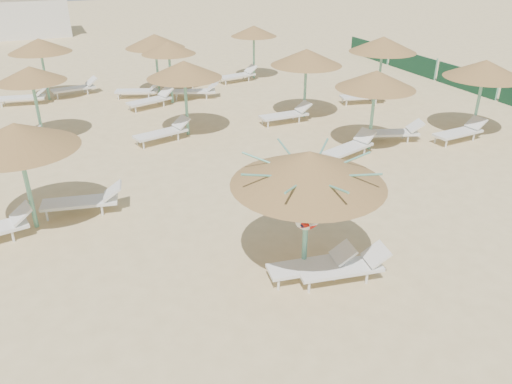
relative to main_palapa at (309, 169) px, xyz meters
name	(u,v)px	position (x,y,z in m)	size (l,w,h in m)	color
ground	(301,270)	(-0.03, 0.04, -2.41)	(120.00, 120.00, 0.00)	#D8BC84
main_palapa	(309,169)	(0.00, 0.00, 0.00)	(3.09, 3.09, 2.77)	#65AF95
lounger_main_a	(314,264)	(0.09, -0.28, -2.09)	(1.90, 0.80, 0.67)	white
lounger_main_b	(346,266)	(0.65, -0.61, -2.08)	(1.97, 0.86, 0.69)	white
palapa_field	(235,62)	(2.30, 10.10, -0.11)	(18.49, 14.51, 2.73)	#65AF95
service_hut	(10,13)	(-6.03, 35.04, -0.77)	(8.40, 4.40, 3.25)	silver
windbreak_fence	(467,80)	(13.97, 10.00, -1.91)	(0.08, 19.84, 1.10)	#194C36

